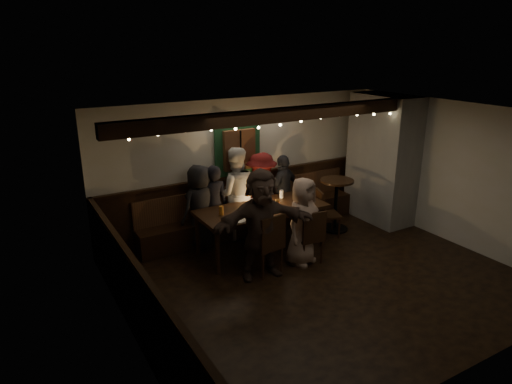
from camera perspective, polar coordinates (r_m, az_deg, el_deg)
room at (r=8.67m, az=8.35°, el=1.25°), size 6.02×5.01×2.62m
dining_table at (r=8.02m, az=0.71°, el=-2.44°), size 2.29×0.98×0.99m
chair_near_left at (r=7.27m, az=1.62°, el=-6.17°), size 0.52×0.52×1.03m
chair_near_right at (r=7.69m, az=6.88°, el=-5.24°), size 0.47×0.47×0.95m
chair_end at (r=8.78m, az=8.50°, el=-2.33°), size 0.53×0.53×0.93m
high_top at (r=9.10m, az=9.98°, el=-0.78°), size 0.65×0.65×1.04m
person_a at (r=8.29m, az=-7.01°, el=-1.77°), size 0.86×0.69×1.53m
person_b at (r=8.36m, az=-5.33°, el=-1.61°), size 0.62×0.49×1.50m
person_c at (r=8.54m, az=-2.64°, el=-0.17°), size 1.02×0.90×1.77m
person_d at (r=8.76m, az=0.68°, el=-0.23°), size 1.19×0.96×1.61m
person_e at (r=9.12m, az=3.45°, el=0.11°), size 0.94×0.66×1.49m
person_f at (r=7.11m, az=0.66°, el=-4.02°), size 1.71×0.77×1.78m
person_g at (r=7.62m, az=5.83°, el=-3.66°), size 0.86×0.72×1.51m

